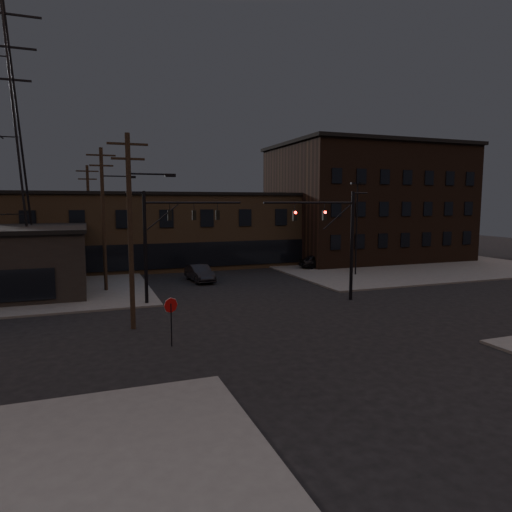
% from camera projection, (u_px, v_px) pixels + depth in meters
% --- Properties ---
extents(ground, '(140.00, 140.00, 0.00)m').
position_uv_depth(ground, '(298.00, 322.00, 27.62)').
color(ground, black).
rests_on(ground, ground).
extents(sidewalk_ne, '(30.00, 30.00, 0.15)m').
position_uv_depth(sidewalk_ne, '(383.00, 261.00, 55.71)').
color(sidewalk_ne, '#474744').
rests_on(sidewalk_ne, ground).
extents(building_row, '(40.00, 12.00, 8.00)m').
position_uv_depth(building_row, '(194.00, 230.00, 53.21)').
color(building_row, brown).
rests_on(building_row, ground).
extents(building_right, '(22.00, 16.00, 14.00)m').
position_uv_depth(building_right, '(365.00, 204.00, 58.62)').
color(building_right, black).
rests_on(building_right, ground).
extents(traffic_signal_near, '(7.12, 0.24, 8.00)m').
position_uv_depth(traffic_signal_near, '(339.00, 234.00, 33.09)').
color(traffic_signal_near, black).
rests_on(traffic_signal_near, ground).
extents(traffic_signal_far, '(7.12, 0.24, 8.00)m').
position_uv_depth(traffic_signal_far, '(163.00, 234.00, 32.15)').
color(traffic_signal_far, black).
rests_on(traffic_signal_far, ground).
extents(stop_sign, '(0.72, 0.33, 2.48)m').
position_uv_depth(stop_sign, '(171.00, 310.00, 22.78)').
color(stop_sign, black).
rests_on(stop_sign, ground).
extents(utility_pole_near, '(3.70, 0.28, 11.00)m').
position_uv_depth(utility_pole_near, '(131.00, 227.00, 25.53)').
color(utility_pole_near, black).
rests_on(utility_pole_near, ground).
extents(utility_pole_mid, '(3.70, 0.28, 11.50)m').
position_uv_depth(utility_pole_mid, '(104.00, 216.00, 36.32)').
color(utility_pole_mid, black).
rests_on(utility_pole_mid, ground).
extents(utility_pole_far, '(2.20, 0.28, 11.00)m').
position_uv_depth(utility_pole_far, '(89.00, 216.00, 47.16)').
color(utility_pole_far, black).
rests_on(utility_pole_far, ground).
extents(transmission_tower, '(7.00, 7.00, 25.00)m').
position_uv_depth(transmission_tower, '(0.00, 136.00, 36.68)').
color(transmission_tower, black).
rests_on(transmission_tower, ground).
extents(lot_light_a, '(1.50, 0.28, 9.14)m').
position_uv_depth(lot_light_a, '(357.00, 220.00, 44.51)').
color(lot_light_a, black).
rests_on(lot_light_a, ground).
extents(lot_light_b, '(1.50, 0.28, 9.14)m').
position_uv_depth(lot_light_b, '(378.00, 218.00, 51.24)').
color(lot_light_b, black).
rests_on(lot_light_b, ground).
extents(parked_car_lot_a, '(4.36, 1.91, 1.46)m').
position_uv_depth(parked_car_lot_a, '(319.00, 261.00, 49.57)').
color(parked_car_lot_a, black).
rests_on(parked_car_lot_a, sidewalk_ne).
extents(parked_car_lot_b, '(4.33, 2.21, 1.20)m').
position_uv_depth(parked_car_lot_b, '(334.00, 257.00, 54.02)').
color(parked_car_lot_b, silver).
rests_on(parked_car_lot_b, sidewalk_ne).
extents(car_crossing, '(2.01, 4.80, 1.54)m').
position_uv_depth(car_crossing, '(200.00, 273.00, 41.79)').
color(car_crossing, black).
rests_on(car_crossing, ground).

